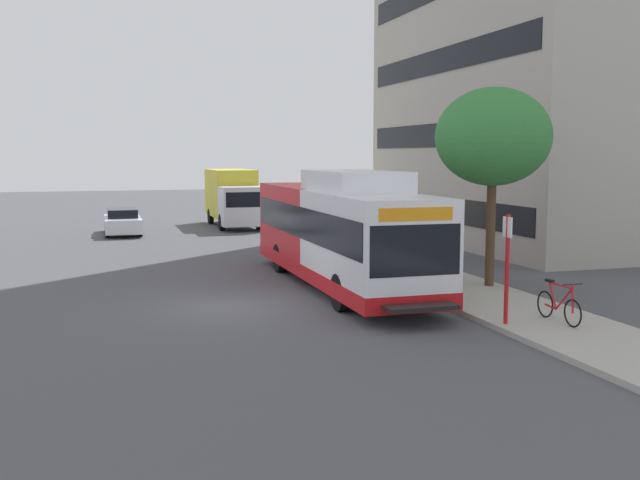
# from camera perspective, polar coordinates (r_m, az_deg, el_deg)

# --- Properties ---
(ground_plane) EXTENTS (120.00, 120.00, 0.00)m
(ground_plane) POSITION_cam_1_polar(r_m,az_deg,el_deg) (28.00, -9.77, -1.93)
(ground_plane) COLOR #4C4C51
(sidewalk_curb) EXTENTS (3.00, 56.00, 0.14)m
(sidewalk_curb) POSITION_cam_1_polar(r_m,az_deg,el_deg) (27.81, 5.22, -1.77)
(sidewalk_curb) COLOR #A8A399
(sidewalk_curb) RESTS_ON ground
(transit_bus) EXTENTS (2.58, 12.25, 3.65)m
(transit_bus) POSITION_cam_1_polar(r_m,az_deg,el_deg) (22.97, 1.56, 0.59)
(transit_bus) COLOR white
(transit_bus) RESTS_ON ground
(bus_stop_sign_pole) EXTENTS (0.10, 0.36, 2.60)m
(bus_stop_sign_pole) POSITION_cam_1_polar(r_m,az_deg,el_deg) (17.81, 14.28, -1.55)
(bus_stop_sign_pole) COLOR red
(bus_stop_sign_pole) RESTS_ON sidewalk_curb
(bicycle_parked) EXTENTS (0.52, 1.76, 1.02)m
(bicycle_parked) POSITION_cam_1_polar(r_m,az_deg,el_deg) (18.50, 18.00, -4.79)
(bicycle_parked) COLOR black
(bicycle_parked) RESTS_ON sidewalk_curb
(street_tree_near_stop) EXTENTS (3.46, 3.46, 5.98)m
(street_tree_near_stop) POSITION_cam_1_polar(r_m,az_deg,el_deg) (22.81, 13.25, 7.74)
(street_tree_near_stop) COLOR #4C3823
(street_tree_near_stop) RESTS_ON sidewalk_curb
(parked_car_far_lane) EXTENTS (1.80, 4.50, 1.33)m
(parked_car_far_lane) POSITION_cam_1_polar(r_m,az_deg,el_deg) (39.47, -15.03, 1.38)
(parked_car_far_lane) COLOR silver
(parked_car_far_lane) RESTS_ON ground
(box_truck_background) EXTENTS (2.32, 7.01, 3.25)m
(box_truck_background) POSITION_cam_1_polar(r_m,az_deg,el_deg) (42.62, -6.74, 3.39)
(box_truck_background) COLOR silver
(box_truck_background) RESTS_ON ground
(lattice_comm_tower) EXTENTS (1.10, 1.10, 33.75)m
(lattice_comm_tower) POSITION_cam_1_polar(r_m,az_deg,el_deg) (55.67, 12.10, 13.97)
(lattice_comm_tower) COLOR #B7B7BC
(lattice_comm_tower) RESTS_ON ground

